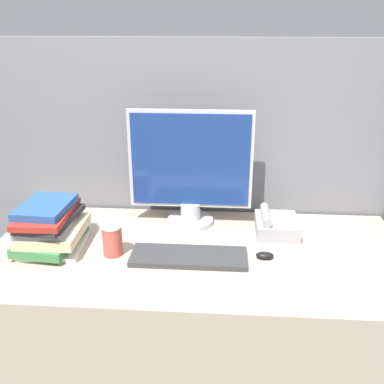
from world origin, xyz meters
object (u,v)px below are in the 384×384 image
Objects in this scene: monitor at (190,172)px; keyboard at (189,257)px; desk_telephone at (276,225)px; mouse at (265,255)px; coffee_cup at (112,240)px; book_stack at (50,227)px.

monitor reaches higher than keyboard.
mouse is at bearing -105.21° from desk_telephone.
desk_telephone is (0.34, 0.25, 0.03)m from keyboard.
monitor reaches higher than desk_telephone.
monitor reaches higher than coffee_cup.
keyboard is 1.41× the size of book_stack.
mouse is (0.28, 0.02, 0.00)m from keyboard.
monitor is 2.58× the size of desk_telephone.
coffee_cup reaches higher than desk_telephone.
coffee_cup is at bearing -8.31° from book_stack.
book_stack is (-0.54, 0.05, 0.08)m from keyboard.
keyboard is 2.14× the size of desk_telephone.
monitor is at bearing 27.14° from book_stack.
mouse is 0.22× the size of book_stack.
monitor is at bearing 135.56° from mouse.
keyboard is 3.53× the size of coffee_cup.
mouse is 0.33× the size of desk_telephone.
keyboard is at bearing -174.98° from mouse.
book_stack is 0.91m from desk_telephone.
coffee_cup is 0.68m from desk_telephone.
desk_telephone is at bearing 20.07° from coffee_cup.
mouse reaches higher than keyboard.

